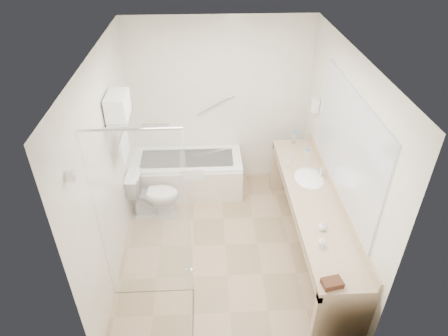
{
  "coord_description": "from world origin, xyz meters",
  "views": [
    {
      "loc": [
        -0.2,
        -3.72,
        3.73
      ],
      "look_at": [
        0.0,
        0.3,
        1.0
      ],
      "focal_mm": 32.0,
      "sensor_mm": 36.0,
      "label": 1
    }
  ],
  "objects_px": {
    "bathtub": "(188,174)",
    "toilet": "(154,195)",
    "vanity_counter": "(312,212)",
    "water_bottle_left": "(294,137)",
    "amenity_basket": "(332,283)"
  },
  "relations": [
    {
      "from": "bathtub",
      "to": "amenity_basket",
      "type": "distance_m",
      "value": 3.04
    },
    {
      "from": "vanity_counter",
      "to": "toilet",
      "type": "relative_size",
      "value": 3.93
    },
    {
      "from": "water_bottle_left",
      "to": "bathtub",
      "type": "bearing_deg",
      "value": 174.79
    },
    {
      "from": "vanity_counter",
      "to": "amenity_basket",
      "type": "bearing_deg",
      "value": -96.43
    },
    {
      "from": "bathtub",
      "to": "water_bottle_left",
      "type": "bearing_deg",
      "value": -5.21
    },
    {
      "from": "vanity_counter",
      "to": "water_bottle_left",
      "type": "relative_size",
      "value": 12.96
    },
    {
      "from": "bathtub",
      "to": "water_bottle_left",
      "type": "height_order",
      "value": "water_bottle_left"
    },
    {
      "from": "bathtub",
      "to": "toilet",
      "type": "height_order",
      "value": "toilet"
    },
    {
      "from": "water_bottle_left",
      "to": "toilet",
      "type": "bearing_deg",
      "value": -167.7
    },
    {
      "from": "amenity_basket",
      "to": "water_bottle_left",
      "type": "xyz_separation_m",
      "value": [
        0.14,
        2.5,
        0.06
      ]
    },
    {
      "from": "toilet",
      "to": "water_bottle_left",
      "type": "xyz_separation_m",
      "value": [
        1.98,
        0.43,
        0.61
      ]
    },
    {
      "from": "toilet",
      "to": "water_bottle_left",
      "type": "height_order",
      "value": "water_bottle_left"
    },
    {
      "from": "amenity_basket",
      "to": "bathtub",
      "type": "bearing_deg",
      "value": 117.66
    },
    {
      "from": "vanity_counter",
      "to": "amenity_basket",
      "type": "relative_size",
      "value": 14.97
    },
    {
      "from": "toilet",
      "to": "water_bottle_left",
      "type": "relative_size",
      "value": 3.3
    }
  ]
}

